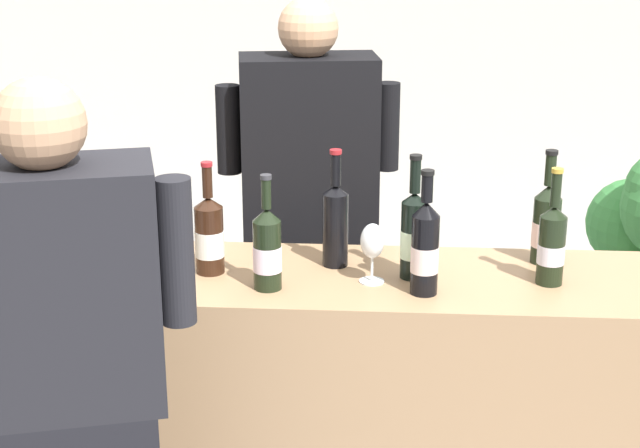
{
  "coord_description": "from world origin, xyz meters",
  "views": [
    {
      "loc": [
        0.29,
        -2.53,
        1.98
      ],
      "look_at": [
        0.11,
        0.0,
        1.14
      ],
      "focal_mm": 53.8,
      "sensor_mm": 36.0,
      "label": 1
    }
  ],
  "objects_px": {
    "wine_bottle_2": "(267,249)",
    "wine_bottle_6": "(335,222)",
    "wine_bottle_8": "(209,235)",
    "wine_bottle_4": "(97,241)",
    "wine_bottle_1": "(413,234)",
    "person_guest": "(69,445)",
    "wine_glass": "(372,244)",
    "person_server": "(309,254)",
    "wine_bottle_3": "(546,224)",
    "wine_bottle_0": "(552,244)",
    "ice_bucket": "(3,243)",
    "wine_bottle_7": "(63,217)",
    "wine_bottle_5": "(425,248)"
  },
  "relations": [
    {
      "from": "wine_bottle_2",
      "to": "wine_bottle_3",
      "type": "height_order",
      "value": "wine_bottle_3"
    },
    {
      "from": "wine_bottle_3",
      "to": "wine_glass",
      "type": "bearing_deg",
      "value": -159.07
    },
    {
      "from": "person_server",
      "to": "person_guest",
      "type": "bearing_deg",
      "value": -110.15
    },
    {
      "from": "person_guest",
      "to": "wine_bottle_3",
      "type": "bearing_deg",
      "value": 33.75
    },
    {
      "from": "wine_bottle_4",
      "to": "wine_bottle_6",
      "type": "bearing_deg",
      "value": 14.08
    },
    {
      "from": "wine_bottle_1",
      "to": "person_guest",
      "type": "bearing_deg",
      "value": -141.04
    },
    {
      "from": "wine_bottle_6",
      "to": "person_guest",
      "type": "relative_size",
      "value": 0.21
    },
    {
      "from": "person_guest",
      "to": "wine_glass",
      "type": "bearing_deg",
      "value": 41.29
    },
    {
      "from": "person_guest",
      "to": "wine_bottle_8",
      "type": "bearing_deg",
      "value": 71.07
    },
    {
      "from": "wine_bottle_5",
      "to": "wine_bottle_1",
      "type": "bearing_deg",
      "value": 103.77
    },
    {
      "from": "wine_bottle_5",
      "to": "wine_glass",
      "type": "xyz_separation_m",
      "value": [
        -0.14,
        0.07,
        -0.02
      ]
    },
    {
      "from": "wine_bottle_2",
      "to": "wine_bottle_6",
      "type": "bearing_deg",
      "value": 47.68
    },
    {
      "from": "wine_bottle_4",
      "to": "person_guest",
      "type": "height_order",
      "value": "person_guest"
    },
    {
      "from": "wine_bottle_6",
      "to": "person_server",
      "type": "xyz_separation_m",
      "value": [
        -0.12,
        0.51,
        -0.29
      ]
    },
    {
      "from": "wine_bottle_0",
      "to": "wine_bottle_1",
      "type": "bearing_deg",
      "value": 177.08
    },
    {
      "from": "wine_bottle_1",
      "to": "wine_bottle_3",
      "type": "bearing_deg",
      "value": 20.84
    },
    {
      "from": "wine_bottle_6",
      "to": "wine_bottle_8",
      "type": "relative_size",
      "value": 1.06
    },
    {
      "from": "wine_bottle_2",
      "to": "person_guest",
      "type": "distance_m",
      "value": 0.73
    },
    {
      "from": "person_server",
      "to": "person_guest",
      "type": "height_order",
      "value": "person_server"
    },
    {
      "from": "wine_bottle_0",
      "to": "wine_bottle_5",
      "type": "distance_m",
      "value": 0.36
    },
    {
      "from": "wine_bottle_1",
      "to": "wine_bottle_3",
      "type": "height_order",
      "value": "wine_bottle_1"
    },
    {
      "from": "wine_bottle_0",
      "to": "person_server",
      "type": "height_order",
      "value": "person_server"
    },
    {
      "from": "wine_bottle_0",
      "to": "wine_glass",
      "type": "xyz_separation_m",
      "value": [
        -0.49,
        -0.02,
        -0.0
      ]
    },
    {
      "from": "wine_bottle_0",
      "to": "wine_bottle_8",
      "type": "distance_m",
      "value": 0.95
    },
    {
      "from": "wine_bottle_8",
      "to": "person_guest",
      "type": "xyz_separation_m",
      "value": [
        -0.22,
        -0.64,
        -0.3
      ]
    },
    {
      "from": "wine_bottle_1",
      "to": "person_guest",
      "type": "height_order",
      "value": "person_guest"
    },
    {
      "from": "wine_bottle_4",
      "to": "wine_bottle_6",
      "type": "distance_m",
      "value": 0.67
    },
    {
      "from": "wine_bottle_1",
      "to": "wine_bottle_4",
      "type": "bearing_deg",
      "value": -174.68
    },
    {
      "from": "wine_bottle_0",
      "to": "person_guest",
      "type": "relative_size",
      "value": 0.2
    },
    {
      "from": "person_server",
      "to": "wine_bottle_7",
      "type": "bearing_deg",
      "value": -147.04
    },
    {
      "from": "wine_bottle_2",
      "to": "wine_bottle_8",
      "type": "xyz_separation_m",
      "value": [
        -0.18,
        0.11,
        -0.0
      ]
    },
    {
      "from": "wine_bottle_7",
      "to": "ice_bucket",
      "type": "relative_size",
      "value": 1.38
    },
    {
      "from": "wine_bottle_6",
      "to": "person_server",
      "type": "relative_size",
      "value": 0.2
    },
    {
      "from": "wine_bottle_1",
      "to": "wine_bottle_8",
      "type": "distance_m",
      "value": 0.57
    },
    {
      "from": "wine_bottle_1",
      "to": "wine_bottle_0",
      "type": "bearing_deg",
      "value": -2.92
    },
    {
      "from": "wine_bottle_6",
      "to": "wine_bottle_8",
      "type": "xyz_separation_m",
      "value": [
        -0.35,
        -0.08,
        -0.02
      ]
    },
    {
      "from": "wine_bottle_3",
      "to": "wine_bottle_5",
      "type": "relative_size",
      "value": 0.98
    },
    {
      "from": "ice_bucket",
      "to": "person_server",
      "type": "bearing_deg",
      "value": 42.37
    },
    {
      "from": "wine_bottle_4",
      "to": "person_server",
      "type": "height_order",
      "value": "person_server"
    },
    {
      "from": "wine_bottle_4",
      "to": "ice_bucket",
      "type": "relative_size",
      "value": 1.31
    },
    {
      "from": "wine_bottle_2",
      "to": "wine_bottle_4",
      "type": "bearing_deg",
      "value": 176.66
    },
    {
      "from": "person_server",
      "to": "person_guest",
      "type": "distance_m",
      "value": 1.32
    },
    {
      "from": "wine_bottle_0",
      "to": "wine_bottle_5",
      "type": "xyz_separation_m",
      "value": [
        -0.35,
        -0.09,
        0.01
      ]
    },
    {
      "from": "wine_bottle_0",
      "to": "wine_bottle_7",
      "type": "xyz_separation_m",
      "value": [
        -1.42,
        0.16,
        -0.01
      ]
    },
    {
      "from": "wine_bottle_3",
      "to": "wine_bottle_4",
      "type": "height_order",
      "value": "wine_bottle_3"
    },
    {
      "from": "wine_bottle_5",
      "to": "wine_bottle_0",
      "type": "bearing_deg",
      "value": 15.22
    },
    {
      "from": "wine_bottle_1",
      "to": "wine_bottle_6",
      "type": "distance_m",
      "value": 0.24
    },
    {
      "from": "wine_bottle_5",
      "to": "person_guest",
      "type": "height_order",
      "value": "person_guest"
    },
    {
      "from": "wine_bottle_0",
      "to": "wine_glass",
      "type": "height_order",
      "value": "wine_bottle_0"
    },
    {
      "from": "wine_bottle_3",
      "to": "person_server",
      "type": "distance_m",
      "value": 0.9
    }
  ]
}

